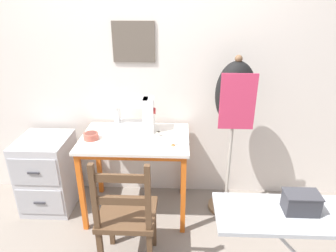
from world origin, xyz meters
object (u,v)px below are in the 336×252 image
Objects in this scene: storage_box at (301,202)px; scissors at (177,145)px; fabric_bowl at (91,136)px; sewing_machine at (137,116)px; filing_cabinet at (48,173)px; thread_spool_near_machine at (158,134)px; dress_form at (235,104)px; wooden_chair at (127,216)px; ironing_board at (325,220)px.

scissors is at bearing 128.70° from storage_box.
fabric_bowl is 0.68× the size of storage_box.
sewing_machine is 0.46m from scissors.
filing_cabinet is at bearing -174.64° from sewing_machine.
sewing_machine is at bearing 143.29° from scissors.
dress_form is at bearing 3.07° from thread_spool_near_machine.
fabric_bowl reaches higher than filing_cabinet.
wooden_chair is (-0.18, -0.65, -0.34)m from thread_spool_near_machine.
storage_box is at bearing -47.01° from sewing_machine.
wooden_chair is 1.14m from storage_box.
scissors is at bearing -45.04° from thread_spool_near_machine.
ironing_board is at bearing -5.39° from storage_box.
wooden_chair is at bearing -56.32° from fabric_bowl.
filing_cabinet is at bearing 141.86° from wooden_chair.
dress_form is (1.66, 0.01, 0.70)m from filing_cabinet.
fabric_bowl is at bearing 123.68° from wooden_chair.
wooden_chair is at bearing -105.46° from thread_spool_near_machine.
storage_box is (0.83, -0.99, 0.08)m from thread_spool_near_machine.
sewing_machine reaches higher than thread_spool_near_machine.
fabric_bowl is at bearing -171.36° from thread_spool_near_machine.
sewing_machine is 2.46× the size of scissors.
scissors is 0.15× the size of wooden_chair.
fabric_bowl is 0.56m from thread_spool_near_machine.
scissors is at bearing -36.71° from sewing_machine.
wooden_chair is 1.09m from filing_cabinet.
thread_spool_near_machine is (-0.16, 0.16, 0.02)m from scissors.
wooden_chair reaches higher than storage_box.
fabric_bowl is 0.11× the size of ironing_board.
fabric_bowl is at bearing 173.77° from scissors.
wooden_chair reaches higher than thread_spool_near_machine.
scissors is 0.68m from wooden_chair.
storage_box reaches higher than filing_cabinet.
ironing_board is at bearing -71.85° from dress_form.
dress_form is at bearing 108.15° from ironing_board.
dress_form reaches higher than scissors.
dress_form is at bearing 5.71° from fabric_bowl.
ironing_board is at bearing -43.66° from sewing_machine.
scissors is at bearing -6.23° from fabric_bowl.
ironing_board is (2.00, -1.03, 0.41)m from filing_cabinet.
storage_box is at bearing -28.56° from filing_cabinet.
filing_cabinet is 0.59× the size of ironing_board.
thread_spool_near_machine is 0.03× the size of ironing_board.
ironing_board is at bearing -46.09° from thread_spool_near_machine.
thread_spool_near_machine is 1.29m from storage_box.
storage_box is at bearing -50.18° from thread_spool_near_machine.
fabric_bowl is (-0.36, -0.19, -0.11)m from sewing_machine.
filing_cabinet is 1.80m from dress_form.
sewing_machine is 0.51× the size of filing_cabinet.
wooden_chair is 5.11× the size of storage_box.
filing_cabinet is (-0.86, 0.67, -0.10)m from wooden_chair.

